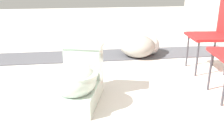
% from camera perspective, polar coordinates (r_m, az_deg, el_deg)
% --- Properties ---
extents(ground_plane, '(14.00, 14.00, 0.00)m').
position_cam_1_polar(ground_plane, '(2.58, -9.63, -5.36)').
color(ground_plane, beige).
extents(gravel_strip, '(0.56, 8.00, 0.01)m').
position_cam_1_polar(gravel_strip, '(3.77, -1.62, 3.26)').
color(gravel_strip, '#4C4C51').
rests_on(gravel_strip, ground).
extents(toilet, '(0.71, 0.53, 0.52)m').
position_cam_1_polar(toilet, '(2.33, -7.36, -2.22)').
color(toilet, '#B2C6B7').
rests_on(toilet, ground).
extents(folding_chair_left, '(0.48, 0.48, 0.83)m').
position_cam_1_polar(folding_chair_left, '(3.28, 22.05, 8.38)').
color(folding_chair_left, red).
rests_on(folding_chair_left, ground).
extents(boulder_near, '(0.38, 0.29, 0.28)m').
position_cam_1_polar(boulder_near, '(3.85, 8.16, 5.44)').
color(boulder_near, '#B7B2AD').
rests_on(boulder_near, ground).
extents(boulder_far, '(0.69, 0.69, 0.32)m').
position_cam_1_polar(boulder_far, '(3.69, 5.52, 5.25)').
color(boulder_far, gray).
rests_on(boulder_far, ground).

